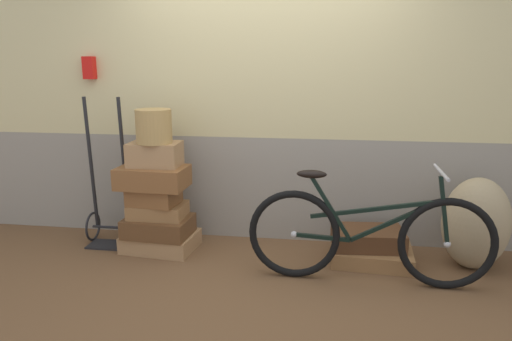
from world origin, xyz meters
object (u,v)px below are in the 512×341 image
(luggage_trolley, at_px, (110,208))
(bicycle, at_px, (368,236))
(suitcase_1, at_px, (159,226))
(suitcase_0, at_px, (161,241))
(suitcase_2, at_px, (158,210))
(burlap_sack, at_px, (476,224))
(wicker_basket, at_px, (154,126))
(suitcase_4, at_px, (153,177))
(suitcase_7, at_px, (368,238))
(suitcase_3, at_px, (154,196))
(suitcase_5, at_px, (155,154))
(suitcase_6, at_px, (372,255))

(luggage_trolley, relative_size, bicycle, 0.74)
(suitcase_1, relative_size, bicycle, 0.31)
(suitcase_0, xyz_separation_m, suitcase_2, (-0.00, -0.02, 0.29))
(suitcase_0, height_order, burlap_sack, burlap_sack)
(suitcase_1, bearing_deg, wicker_basket, 110.10)
(suitcase_0, distance_m, bicycle, 1.81)
(suitcase_1, relative_size, suitcase_4, 0.96)
(suitcase_0, height_order, suitcase_4, suitcase_4)
(suitcase_0, bearing_deg, suitcase_7, 5.64)
(wicker_basket, relative_size, burlap_sack, 0.40)
(suitcase_1, xyz_separation_m, suitcase_7, (1.78, 0.04, -0.02))
(suitcase_7, height_order, luggage_trolley, luggage_trolley)
(wicker_basket, xyz_separation_m, bicycle, (1.75, -0.39, -0.73))
(suitcase_3, xyz_separation_m, luggage_trolley, (-0.47, 0.11, -0.17))
(suitcase_7, bearing_deg, suitcase_3, 176.54)
(suitcase_3, height_order, suitcase_5, suitcase_5)
(suitcase_4, bearing_deg, bicycle, -9.20)
(suitcase_2, bearing_deg, luggage_trolley, 168.61)
(suitcase_3, xyz_separation_m, suitcase_4, (-0.00, -0.01, 0.16))
(wicker_basket, relative_size, luggage_trolley, 0.23)
(burlap_sack, bearing_deg, bicycle, -155.76)
(suitcase_2, bearing_deg, burlap_sack, 0.55)
(wicker_basket, height_order, burlap_sack, wicker_basket)
(suitcase_7, height_order, bicycle, bicycle)
(suitcase_5, bearing_deg, wicker_basket, -67.14)
(suitcase_3, bearing_deg, suitcase_2, 26.06)
(bicycle, bearing_deg, suitcase_6, 78.16)
(suitcase_3, xyz_separation_m, bicycle, (1.77, -0.37, -0.13))
(luggage_trolley, bearing_deg, suitcase_6, -2.56)
(suitcase_0, xyz_separation_m, luggage_trolley, (-0.50, 0.09, 0.25))
(suitcase_5, relative_size, suitcase_7, 0.74)
(suitcase_0, distance_m, suitcase_3, 0.43)
(suitcase_4, distance_m, wicker_basket, 0.43)
(suitcase_5, relative_size, wicker_basket, 1.42)
(luggage_trolley, bearing_deg, suitcase_0, -9.72)
(suitcase_2, xyz_separation_m, burlap_sack, (2.61, 0.01, 0.01))
(suitcase_1, distance_m, suitcase_3, 0.27)
(suitcase_1, height_order, suitcase_3, suitcase_3)
(bicycle, bearing_deg, suitcase_1, 168.19)
(luggage_trolley, bearing_deg, suitcase_7, -2.15)
(suitcase_0, distance_m, wicker_basket, 1.02)
(suitcase_5, bearing_deg, burlap_sack, -1.74)
(suitcase_5, height_order, burlap_sack, suitcase_5)
(suitcase_1, distance_m, suitcase_4, 0.44)
(suitcase_7, xyz_separation_m, burlap_sack, (0.82, -0.01, 0.17))
(suitcase_0, height_order, suitcase_1, suitcase_1)
(suitcase_4, bearing_deg, suitcase_0, 49.47)
(suitcase_0, xyz_separation_m, suitcase_1, (-0.00, -0.04, 0.15))
(suitcase_6, distance_m, burlap_sack, 0.84)
(suitcase_2, distance_m, bicycle, 1.79)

